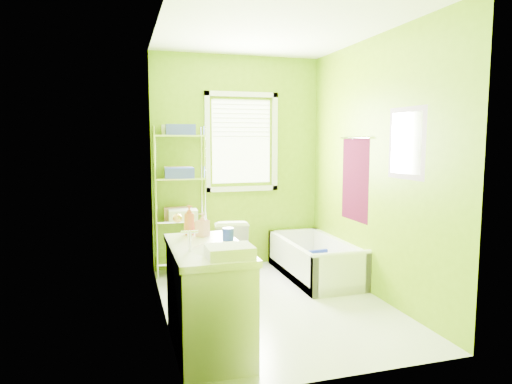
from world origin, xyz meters
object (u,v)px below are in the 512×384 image
object	(u,v)px
vanity	(208,294)
bathtub	(315,265)
wire_shelf_unit	(181,183)
toilet	(230,247)

from	to	relation	value
vanity	bathtub	bearing A→B (deg)	43.26
vanity	wire_shelf_unit	world-z (taller)	wire_shelf_unit
bathtub	wire_shelf_unit	world-z (taller)	wire_shelf_unit
bathtub	toilet	world-z (taller)	toilet
bathtub	vanity	xyz separation A→B (m)	(-1.51, -1.42, 0.28)
toilet	wire_shelf_unit	bearing A→B (deg)	-15.56
vanity	wire_shelf_unit	distance (m)	2.12
toilet	wire_shelf_unit	distance (m)	0.93
vanity	toilet	bearing A→B (deg)	71.65
toilet	wire_shelf_unit	world-z (taller)	wire_shelf_unit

